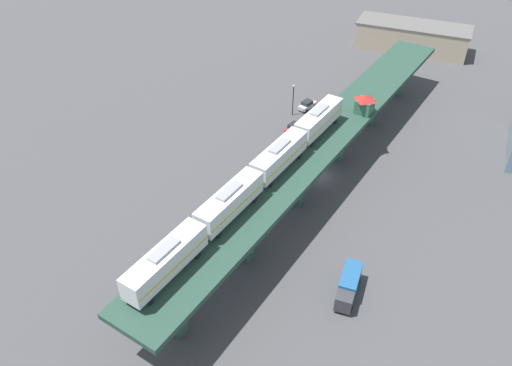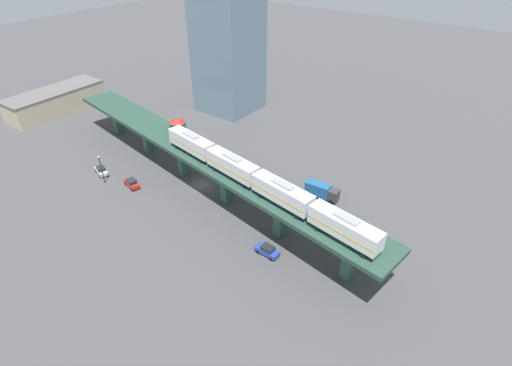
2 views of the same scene
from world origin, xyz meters
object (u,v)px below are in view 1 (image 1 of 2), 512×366
(subway_train, at_px, (256,177))
(signal_hut, at_px, (365,104))
(street_car_silver, at_px, (307,105))
(warehouse_building, at_px, (412,37))
(street_lamp, at_px, (293,97))
(delivery_truck, at_px, (349,285))
(street_car_blue, at_px, (208,247))
(street_car_red, at_px, (294,128))

(subway_train, bearing_deg, signal_hut, 73.99)
(subway_train, height_order, signal_hut, subway_train)
(street_car_silver, xyz_separation_m, warehouse_building, (13.89, 41.43, 2.47))
(signal_hut, height_order, street_lamp, signal_hut)
(street_car_silver, bearing_deg, signal_hut, -39.31)
(delivery_truck, relative_size, warehouse_building, 0.25)
(street_lamp, relative_size, warehouse_building, 0.24)
(street_car_blue, relative_size, street_lamp, 0.64)
(signal_hut, relative_size, delivery_truck, 0.50)
(subway_train, xyz_separation_m, delivery_truck, (15.95, -5.35, -9.33))
(delivery_truck, bearing_deg, warehouse_building, 95.46)
(street_car_red, bearing_deg, street_lamp, 113.87)
(street_car_blue, xyz_separation_m, warehouse_building, (12.61, 87.72, 2.47))
(street_car_red, relative_size, street_lamp, 0.68)
(subway_train, height_order, delivery_truck, subway_train)
(street_car_blue, height_order, warehouse_building, warehouse_building)
(subway_train, height_order, warehouse_building, subway_train)
(street_car_blue, bearing_deg, subway_train, 51.25)
(signal_hut, relative_size, street_car_red, 0.78)
(subway_train, distance_m, street_car_silver, 41.83)
(street_car_silver, relative_size, delivery_truck, 0.64)
(signal_hut, xyz_separation_m, street_car_red, (-13.58, 1.84, -9.42))
(signal_hut, xyz_separation_m, street_car_silver, (-14.38, 11.77, -9.42))
(subway_train, height_order, street_car_blue, subway_train)
(street_car_silver, height_order, street_car_red, same)
(street_car_silver, bearing_deg, subway_train, -81.14)
(subway_train, bearing_deg, street_car_blue, -128.75)
(delivery_truck, bearing_deg, subway_train, 161.45)
(warehouse_building, bearing_deg, street_car_blue, -98.18)
(street_lamp, bearing_deg, street_car_silver, 63.23)
(warehouse_building, bearing_deg, street_car_silver, -108.54)
(subway_train, xyz_separation_m, street_lamp, (-8.16, 36.29, -6.99))
(street_car_red, distance_m, delivery_truck, 41.47)
(signal_hut, distance_m, street_lamp, 19.18)
(signal_hut, distance_m, street_car_blue, 38.10)
(warehouse_building, bearing_deg, street_lamp, -109.26)
(street_car_red, height_order, street_lamp, street_lamp)
(street_car_blue, relative_size, warehouse_building, 0.15)
(delivery_truck, bearing_deg, street_car_silver, 116.04)
(street_car_blue, bearing_deg, warehouse_building, 81.82)
(street_car_blue, bearing_deg, delivery_truck, 2.30)
(delivery_truck, relative_size, street_lamp, 1.06)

